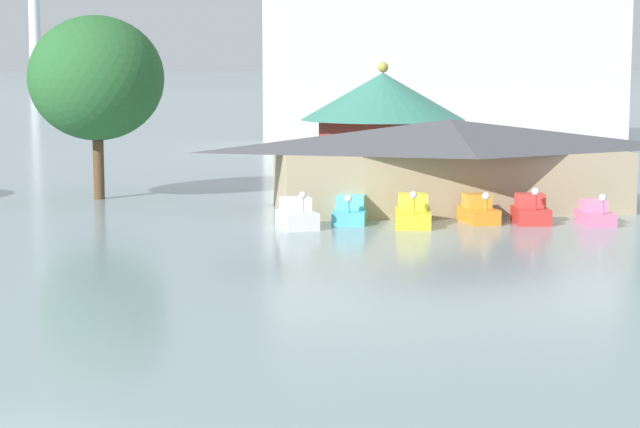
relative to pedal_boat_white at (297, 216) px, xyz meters
name	(u,v)px	position (x,y,z in m)	size (l,w,h in m)	color
pedal_boat_white	(297,216)	(0.00, 0.00, 0.00)	(1.89, 2.55, 1.82)	white
pedal_boat_cyan	(350,212)	(2.78, 1.51, -0.07)	(2.18, 3.11, 1.48)	#4CB7CC
pedal_boat_yellow	(413,214)	(5.52, -0.08, 0.02)	(2.19, 3.20, 1.80)	yellow
pedal_boat_orange	(478,211)	(8.93, 0.68, -0.03)	(1.56, 2.55, 1.59)	orange
pedal_boat_red	(531,212)	(11.34, 0.04, 0.00)	(1.81, 2.39, 1.83)	red
pedal_boat_pink	(595,215)	(14.26, -0.76, -0.10)	(1.42, 2.44, 1.58)	pink
boathouse	(449,162)	(8.68, 5.65, 1.92)	(19.31, 7.93, 4.75)	tan
green_roof_pavilion	(383,119)	(8.28, 22.21, 3.37)	(10.98, 10.98, 7.72)	#993328
shoreline_tree_mid	(96,78)	(-9.85, 12.76, 6.23)	(7.57, 7.57, 10.31)	brown
background_building_block	(435,54)	(18.44, 50.27, 7.86)	(30.75, 18.61, 16.84)	silver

